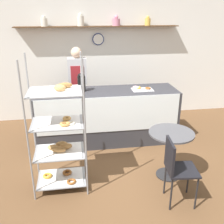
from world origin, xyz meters
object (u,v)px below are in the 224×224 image
Objects in this scene: pastry_rack at (59,137)px; coffee_carafe at (81,83)px; person_worker at (78,85)px; cafe_chair at (176,165)px; donut_tray_counter at (141,89)px; cafe_table at (171,144)px.

pastry_rack is 5.73× the size of coffee_carafe.
person_worker is 5.23× the size of coffee_carafe.
coffee_carafe is at bearing 35.16° from cafe_chair.
pastry_rack is 1.58m from cafe_chair.
cafe_chair is at bearing -90.16° from donut_tray_counter.
pastry_rack is 4.94× the size of donut_tray_counter.
cafe_chair is (1.14, -2.53, -0.39)m from person_worker.
donut_tray_counter is at bearing 96.07° from cafe_table.
cafe_chair is 1.91m from donut_tray_counter.
pastry_rack is 1.10× the size of person_worker.
coffee_carafe is (-1.22, 1.35, 0.62)m from cafe_table.
person_worker reaches higher than cafe_chair.
coffee_carafe reaches higher than donut_tray_counter.
person_worker is 0.64m from coffee_carafe.
donut_tray_counter is (1.46, 1.29, 0.24)m from pastry_rack.
coffee_carafe is (-1.08, 1.92, 0.61)m from cafe_chair.
cafe_table is 1.94× the size of donut_tray_counter.
cafe_table is 1.38m from donut_tray_counter.
pastry_rack is at bearing -105.53° from coffee_carafe.
person_worker is 2.33× the size of cafe_table.
pastry_rack reaches higher than coffee_carafe.
pastry_rack reaches higher than cafe_table.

